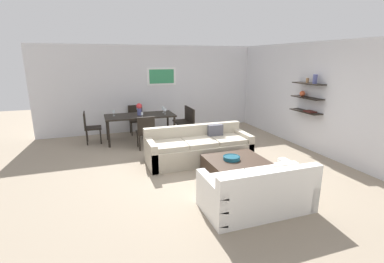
# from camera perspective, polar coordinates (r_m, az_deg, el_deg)

# --- Properties ---
(ground_plane) EXTENTS (18.00, 18.00, 0.00)m
(ground_plane) POSITION_cam_1_polar(r_m,az_deg,el_deg) (6.23, 2.35, -6.98)
(ground_plane) COLOR gray
(back_wall_unit) EXTENTS (8.40, 0.09, 2.70)m
(back_wall_unit) POSITION_cam_1_polar(r_m,az_deg,el_deg) (9.28, -3.95, 8.87)
(back_wall_unit) COLOR silver
(back_wall_unit) RESTS_ON ground
(right_wall_shelf_unit) EXTENTS (0.34, 8.20, 2.70)m
(right_wall_shelf_unit) POSITION_cam_1_polar(r_m,az_deg,el_deg) (7.95, 21.67, 6.85)
(right_wall_shelf_unit) COLOR silver
(right_wall_shelf_unit) RESTS_ON ground
(sofa_beige) EXTENTS (2.37, 0.90, 0.78)m
(sofa_beige) POSITION_cam_1_polar(r_m,az_deg,el_deg) (6.43, 1.36, -3.50)
(sofa_beige) COLOR #B2A893
(sofa_beige) RESTS_ON ground
(loveseat_white) EXTENTS (1.67, 0.90, 0.78)m
(loveseat_white) POSITION_cam_1_polar(r_m,az_deg,el_deg) (4.56, 13.24, -11.91)
(loveseat_white) COLOR white
(loveseat_white) RESTS_ON ground
(coffee_table) EXTENTS (1.14, 0.97, 0.38)m
(coffee_table) POSITION_cam_1_polar(r_m,az_deg,el_deg) (5.66, 8.87, -7.38)
(coffee_table) COLOR #38281E
(coffee_table) RESTS_ON ground
(decorative_bowl) EXTENTS (0.33, 0.33, 0.07)m
(decorative_bowl) POSITION_cam_1_polar(r_m,az_deg,el_deg) (5.53, 8.08, -5.34)
(decorative_bowl) COLOR navy
(decorative_bowl) RESTS_ON coffee_table
(dining_table) EXTENTS (1.92, 0.89, 0.75)m
(dining_table) POSITION_cam_1_polar(r_m,az_deg,el_deg) (8.04, -10.57, 2.87)
(dining_table) COLOR black
(dining_table) RESTS_ON ground
(dining_chair_right_near) EXTENTS (0.44, 0.44, 0.88)m
(dining_chair_right_near) POSITION_cam_1_polar(r_m,az_deg,el_deg) (8.20, -0.81, 2.10)
(dining_chair_right_near) COLOR black
(dining_chair_right_near) RESTS_ON ground
(dining_chair_right_far) EXTENTS (0.44, 0.44, 0.88)m
(dining_chair_right_far) POSITION_cam_1_polar(r_m,az_deg,el_deg) (8.57, -1.66, 2.65)
(dining_chair_right_far) COLOR black
(dining_chair_right_far) RESTS_ON ground
(dining_chair_foot) EXTENTS (0.44, 0.44, 0.88)m
(dining_chair_foot) POSITION_cam_1_polar(r_m,az_deg,el_deg) (7.27, -9.46, 0.22)
(dining_chair_foot) COLOR black
(dining_chair_foot) RESTS_ON ground
(dining_chair_left_far) EXTENTS (0.44, 0.44, 0.88)m
(dining_chair_left_far) POSITION_cam_1_polar(r_m,az_deg,el_deg) (8.20, -20.22, 1.16)
(dining_chair_left_far) COLOR black
(dining_chair_left_far) RESTS_ON ground
(dining_chair_head) EXTENTS (0.44, 0.44, 0.88)m
(dining_chair_head) POSITION_cam_1_polar(r_m,az_deg,el_deg) (8.90, -11.38, 2.82)
(dining_chair_head) COLOR black
(dining_chair_head) RESTS_ON ground
(wine_glass_right_far) EXTENTS (0.07, 0.07, 0.18)m
(wine_glass_right_far) POSITION_cam_1_polar(r_m,az_deg,el_deg) (8.24, -5.90, 4.73)
(wine_glass_right_far) COLOR silver
(wine_glass_right_far) RESTS_ON dining_table
(wine_glass_right_near) EXTENTS (0.08, 0.08, 0.17)m
(wine_glass_right_near) POSITION_cam_1_polar(r_m,az_deg,el_deg) (8.03, -5.53, 4.46)
(wine_glass_right_near) COLOR silver
(wine_glass_right_near) RESTS_ON dining_table
(wine_glass_left_far) EXTENTS (0.07, 0.07, 0.17)m
(wine_glass_left_far) POSITION_cam_1_polar(r_m,az_deg,el_deg) (8.05, -15.73, 3.93)
(wine_glass_left_far) COLOR silver
(wine_glass_left_far) RESTS_ON dining_table
(wine_glass_head) EXTENTS (0.06, 0.06, 0.19)m
(wine_glass_head) POSITION_cam_1_polar(r_m,az_deg,el_deg) (8.38, -11.05, 4.74)
(wine_glass_head) COLOR silver
(wine_glass_head) RESTS_ON dining_table
(wine_glass_foot) EXTENTS (0.06, 0.06, 0.15)m
(wine_glass_foot) POSITION_cam_1_polar(r_m,az_deg,el_deg) (7.64, -10.18, 3.57)
(wine_glass_foot) COLOR silver
(wine_glass_foot) RESTS_ON dining_table
(centerpiece_vase) EXTENTS (0.16, 0.16, 0.33)m
(centerpiece_vase) POSITION_cam_1_polar(r_m,az_deg,el_deg) (7.99, -10.73, 4.64)
(centerpiece_vase) COLOR #4C518C
(centerpiece_vase) RESTS_ON dining_table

